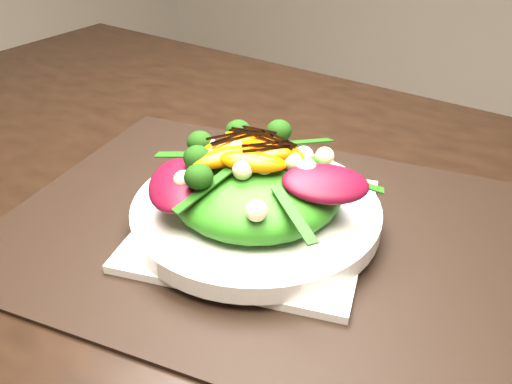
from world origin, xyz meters
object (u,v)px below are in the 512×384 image
Objects in this scene: salad_bowl at (256,211)px; orange_segment at (266,147)px; dining_table at (263,226)px; plate_base at (256,222)px; lettuce_mound at (256,189)px; placemat at (256,227)px.

orange_segment is (-0.00, 0.02, 0.07)m from salad_bowl.
dining_table is at bearing 110.03° from salad_bowl.
lettuce_mound is at bearing 0.00° from plate_base.
salad_bowl reaches higher than placemat.
orange_segment reaches higher than salad_bowl.
orange_segment is at bearing 98.53° from plate_base.
salad_bowl reaches higher than plate_base.
placemat is (0.01, -0.03, 0.02)m from dining_table.
placemat is 3.00× the size of lettuce_mound.
lettuce_mound reaches higher than placemat.
placemat is at bearing -69.97° from dining_table.
placemat is at bearing -81.47° from orange_segment.
dining_table is 6.65× the size of plate_base.
salad_bowl is at bearing 0.00° from lettuce_mound.
dining_table is 2.92× the size of placemat.
placemat is 7.93× the size of orange_segment.
lettuce_mound is 0.05m from orange_segment.
placemat is 2.28× the size of plate_base.
dining_table reaches higher than orange_segment.
lettuce_mound is 2.65× the size of orange_segment.
dining_table is 0.04m from plate_base.
lettuce_mound is at bearing -69.97° from dining_table.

